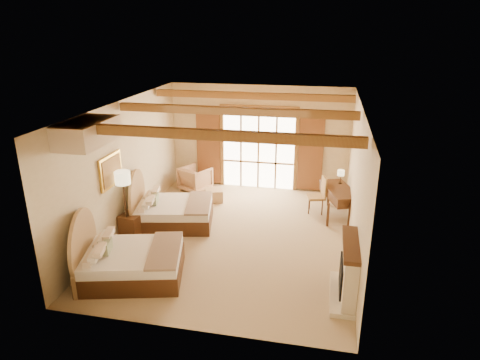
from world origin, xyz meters
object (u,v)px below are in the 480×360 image
(bed_near, at_px, (125,259))
(armchair, at_px, (195,179))
(bed_far, at_px, (168,210))
(nightstand, at_px, (132,225))
(desk, at_px, (339,201))

(bed_near, height_order, armchair, bed_near)
(bed_near, relative_size, armchair, 2.80)
(bed_near, bearing_deg, bed_far, 76.68)
(armchair, bearing_deg, bed_far, 117.18)
(bed_far, bearing_deg, armchair, 79.15)
(bed_near, bearing_deg, armchair, 76.68)
(bed_near, height_order, nightstand, bed_near)
(bed_far, distance_m, nightstand, 1.06)
(nightstand, distance_m, desk, 5.40)
(bed_near, relative_size, nightstand, 4.08)
(bed_far, distance_m, desk, 4.51)
(nightstand, height_order, armchair, armchair)
(nightstand, distance_m, armchair, 3.33)
(armchair, bearing_deg, desk, -167.31)
(nightstand, bearing_deg, armchair, 89.39)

